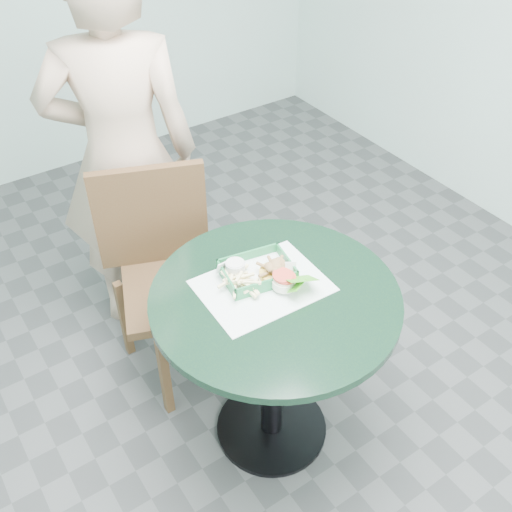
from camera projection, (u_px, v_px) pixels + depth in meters
floor at (271, 428)px, 2.50m from camera, size 4.00×5.00×0.02m
cafe_table at (274, 333)px, 2.13m from camera, size 0.85×0.85×0.75m
dining_chair at (168, 262)px, 2.50m from camera, size 0.46×0.46×0.93m
diner_person at (119, 129)px, 2.41m from camera, size 0.86×0.74×2.01m
placemat at (262, 290)px, 2.05m from camera, size 0.43×0.33×0.00m
food_basket at (257, 277)px, 2.08m from camera, size 0.23×0.17×0.05m
crab_sandwich at (276, 271)px, 2.05m from camera, size 0.11×0.11×0.07m
fries_pile at (244, 287)px, 2.01m from camera, size 0.12×0.13×0.04m
sauce_ramekin at (236, 273)px, 2.04m from camera, size 0.07×0.07×0.04m
garnish_cup at (290, 281)px, 2.02m from camera, size 0.13×0.12×0.05m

